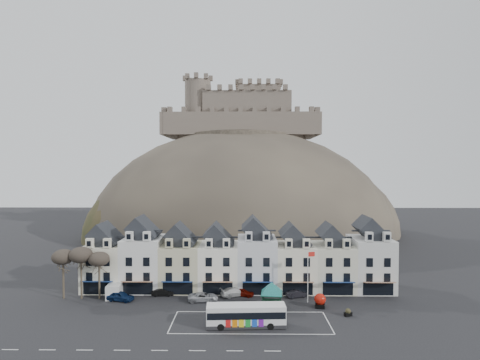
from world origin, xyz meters
The scene contains 21 objects.
ground centered at (0.00, 0.00, 0.00)m, with size 300.00×300.00×0.00m, color black.
coach_bay_markings centered at (2.00, 1.25, 0.00)m, with size 22.00×7.50×0.01m, color silver.
townhouse_terrace centered at (0.15, 15.97, 5.30)m, with size 54.40×9.35×11.80m.
castle_hill centered at (1.25, 68.95, 0.11)m, with size 100.00×76.00×68.00m.
castle centered at (0.51, 75.93, 40.19)m, with size 50.20×22.20×22.00m.
tree_left_far centered at (-29.00, 10.50, 6.90)m, with size 3.61×3.61×8.24m.
tree_left_mid centered at (-26.00, 10.50, 7.24)m, with size 3.78×3.78×8.64m.
tree_left_near centered at (-23.00, 10.50, 6.55)m, with size 3.43×3.43×7.84m.
bus centered at (1.36, -0.14, 1.69)m, with size 10.92×3.02×3.05m.
bus_shelter centered at (5.37, 6.45, 3.20)m, with size 6.46×6.46×4.13m.
red_buoy centered at (12.95, 6.91, 1.12)m, with size 1.78×1.78×2.20m.
flagpole centered at (11.50, 9.15, 4.83)m, with size 1.21×0.30×8.46m.
white_van centered at (-20.63, 11.79, 1.17)m, with size 2.57×5.26×2.34m.
planter_west centered at (16.39, 3.58, 0.54)m, with size 1.26×0.95×1.13m.
planter_east centered at (13.00, 6.72, 0.48)m, with size 1.03×0.70×0.99m.
car_navy centered at (-19.19, 9.50, 0.78)m, with size 1.83×4.56×1.55m, color #0D1F44.
car_black centered at (-12.75, 12.00, 0.61)m, with size 1.29×3.71×1.22m, color black.
car_silver centered at (-5.60, 9.50, 0.68)m, with size 2.27×4.84×1.37m, color #A8AAB0.
car_white centered at (-0.40, 12.00, 0.73)m, with size 2.06×5.06×1.47m, color silver.
car_maroon centered at (0.80, 12.00, 0.68)m, with size 1.60×3.98×1.36m, color #5D0C05.
car_charcoal centered at (10.00, 11.42, 0.61)m, with size 1.29×3.69×1.22m, color black.
Camera 1 is at (1.08, -50.78, 21.93)m, focal length 28.00 mm.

